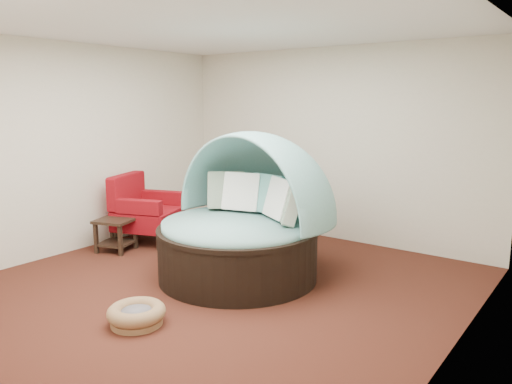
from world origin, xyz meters
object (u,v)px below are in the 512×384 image
Objects in this scene: canopy_daybed at (244,210)px; red_armchair at (144,211)px; side_table at (116,230)px; pet_basket at (137,314)px.

canopy_daybed is 1.98× the size of red_armchair.
red_armchair is 1.81× the size of side_table.
side_table is (-2.01, -0.27, -0.49)m from canopy_daybed.
canopy_daybed is 2.09m from side_table.
pet_basket is 2.86m from red_armchair.
red_armchair is (-2.08, 1.93, 0.36)m from pet_basket.
canopy_daybed is at bearing 90.11° from pet_basket.
side_table reaches higher than pet_basket.
pet_basket is 0.52× the size of red_armchair.
red_armchair reaches higher than side_table.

